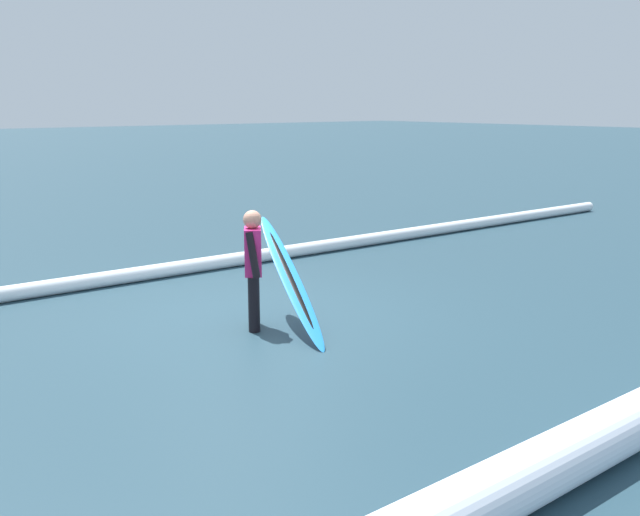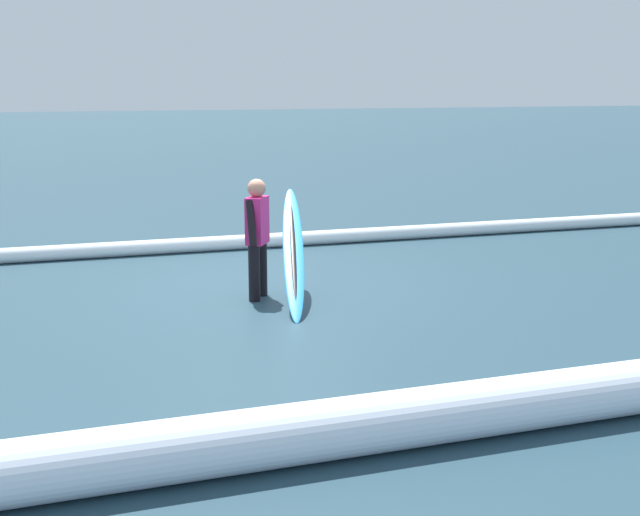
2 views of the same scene
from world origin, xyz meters
name	(u,v)px [view 2 (image 2 of 2)]	position (x,y,z in m)	size (l,w,h in m)	color
ground_plane	(265,287)	(0.00, 0.00, 0.00)	(148.13, 148.13, 0.00)	#243F4C
surfer	(257,232)	(0.23, 0.52, 0.81)	(0.36, 0.58, 1.46)	black
surfboard	(293,250)	(-0.14, 0.77, 0.61)	(0.80, 2.03, 1.26)	#268CE5
wave_crest_foreground	(251,242)	(-0.50, -2.53, 0.11)	(0.23, 0.23, 22.73)	white
wave_crest_midground	(220,445)	(1.73, 4.96, 0.21)	(0.42, 0.42, 19.60)	white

